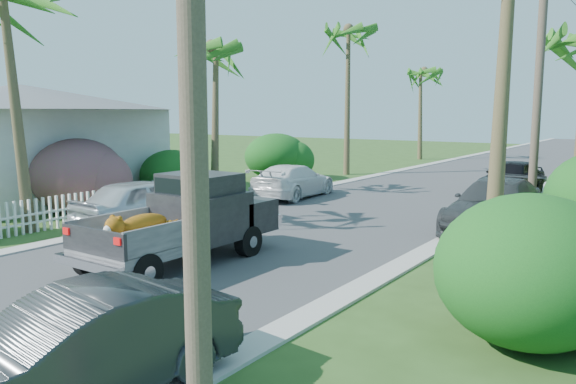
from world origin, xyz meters
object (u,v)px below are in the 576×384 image
Objects in this scene: parked_car_ln at (147,204)px; palm_l_b at (214,47)px; pickup_truck at (192,219)px; parked_car_lf at (293,181)px; house_left at (22,146)px; parked_car_rm at (496,206)px; palm_l_d at (422,71)px; parked_car_rn at (77,351)px; palm_l_c at (349,30)px; parked_car_rf at (511,178)px; utility_pole_b at (539,76)px.

palm_l_b is (-3.20, 6.60, 5.37)m from parked_car_ln.
parked_car_ln is (-3.61, 1.79, -0.23)m from pickup_truck.
parked_car_lf is at bearing 19.47° from palm_l_b.
house_left is (-9.40, 1.60, 1.34)m from parked_car_ln.
palm_l_b reaches higher than parked_car_rm.
palm_l_d is 28.11m from house_left.
parked_car_ln is 0.62× the size of palm_l_b.
parked_car_ln is 0.59× the size of palm_l_d.
parked_car_rn is 0.45× the size of palm_l_c.
pickup_truck is 15.75m from parked_car_rf.
parked_car_rn is at bearing 136.99° from parked_car_ln.
palm_l_c reaches higher than pickup_truck.
palm_l_c reaches higher than palm_l_b.
palm_l_c is 17.54m from house_left.
palm_l_d is (-0.50, 12.00, -1.47)m from palm_l_c.
palm_l_c reaches higher than parked_car_rf.
palm_l_c is 1.02× the size of utility_pole_b.
parked_car_rm reaches higher than parked_car_rn.
parked_car_lf is at bearing 33.11° from house_left.
parked_car_rm is 4.34m from utility_pole_b.
palm_l_b is at bearing 129.06° from pickup_truck.
parked_car_rn is 37.83m from palm_l_d.
parked_car_rm is 18.51m from house_left.
parked_car_rn is 18.94m from house_left.
palm_l_b is 8.92m from house_left.
utility_pole_b reaches higher than parked_car_rf.
pickup_truck is at bearing 129.25° from parked_car_rn.
parked_car_rn is 10.32m from parked_car_ln.
parked_car_ln is at bearing 84.95° from parked_car_lf.
parked_car_rm reaches higher than parked_car_lf.
palm_l_d is at bearing 117.16° from parked_car_rm.
house_left is at bearing -103.54° from palm_l_d.
parked_car_rf is (0.00, 20.94, 0.07)m from parked_car_rn.
parked_car_rf is at bearing 76.82° from pickup_truck.
palm_l_b reaches higher than parked_car_rn.
palm_l_b is at bearing 14.42° from parked_car_lf.
parked_car_lf is 21.84m from palm_l_d.
house_left is (-16.60, -11.94, 1.37)m from parked_car_rf.
palm_l_d reaches higher than palm_l_b.
parked_car_ln is 0.98× the size of parked_car_lf.
parked_car_rm is 8.84m from parked_car_lf.
parked_car_lf is (-8.60, 2.03, -0.07)m from parked_car_rm.
parked_car_rm is at bearing -143.70° from parked_car_ln.
parked_car_lf is 0.61× the size of palm_l_d.
house_left is at bearing -141.12° from palm_l_b.
parked_car_rn is 13.17m from parked_car_rm.
palm_l_c is (-6.01, 18.39, 6.90)m from pickup_truck.
pickup_truck is 0.57× the size of utility_pole_b.
parked_car_ln is at bearing 153.65° from pickup_truck.
palm_l_d reaches higher than parked_car_rf.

